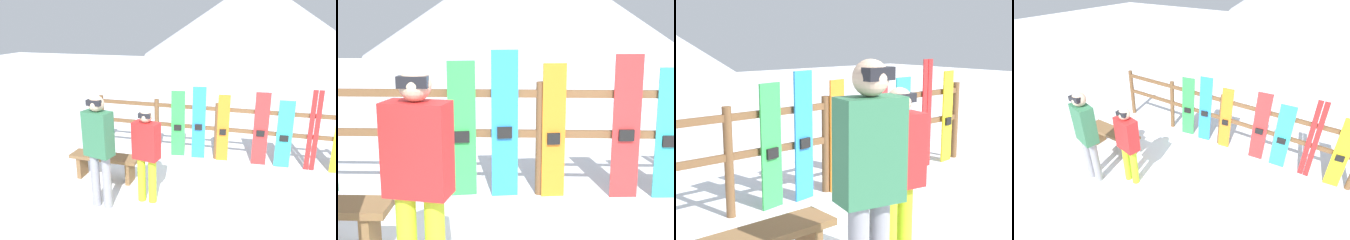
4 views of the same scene
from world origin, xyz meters
The scene contains 12 objects.
ground_plane centered at (0.00, 0.00, 0.00)m, with size 40.00×40.00×0.00m, color white.
mountain_backdrop centered at (0.00, 23.65, 3.00)m, with size 18.00×18.00×6.00m.
fence centered at (0.00, 1.65, 0.72)m, with size 5.37×0.10×1.22m.
bench centered at (-1.84, 0.15, 0.35)m, with size 1.30×0.36×0.48m.
person_plaid_green centered at (-1.48, -0.71, 1.07)m, with size 0.47×0.33×1.81m.
person_red centered at (-0.84, -0.37, 0.91)m, with size 0.44×0.30×1.56m.
snowboard_green centered at (-0.82, 1.59, 0.72)m, with size 0.29×0.09×1.44m.
snowboard_blue centered at (-0.37, 1.59, 0.77)m, with size 0.28×0.09×1.55m.
snowboard_orange centered at (0.14, 1.59, 0.71)m, with size 0.24×0.08×1.42m.
snowboard_red centered at (0.88, 1.59, 0.75)m, with size 0.29×0.07×1.51m.
snowboard_cyan centered at (1.34, 1.59, 0.69)m, with size 0.30×0.07×1.38m.
ski_pair_red centered at (1.86, 1.60, 0.81)m, with size 0.19×0.02×1.61m.
Camera 1 is at (0.79, -4.87, 2.88)m, focal length 35.00 mm.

